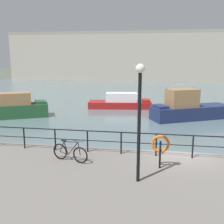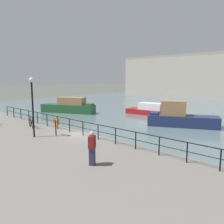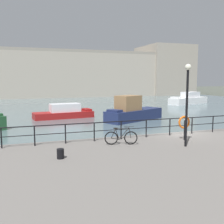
{
  "view_description": "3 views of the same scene",
  "coord_description": "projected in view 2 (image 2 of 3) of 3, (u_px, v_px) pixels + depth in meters",
  "views": [
    {
      "loc": [
        -1.29,
        -12.4,
        5.54
      ],
      "look_at": [
        -3.78,
        2.84,
        2.34
      ],
      "focal_mm": 42.23,
      "sensor_mm": 36.0,
      "label": 1
    },
    {
      "loc": [
        13.52,
        -11.64,
        5.41
      ],
      "look_at": [
        -2.48,
        5.58,
        1.85
      ],
      "focal_mm": 37.59,
      "sensor_mm": 36.0,
      "label": 2
    },
    {
      "loc": [
        -9.88,
        -15.19,
        4.61
      ],
      "look_at": [
        -3.66,
        2.99,
        2.23
      ],
      "focal_mm": 43.3,
      "sensor_mm": 36.0,
      "label": 3
    }
  ],
  "objects": [
    {
      "name": "standing_person",
      "position": [
        92.0,
        148.0,
        11.44
      ],
      "size": [
        0.46,
        0.52,
        1.69
      ],
      "rotation": [
        0.0,
        0.0,
        3.67
      ],
      "color": "#332D4C",
      "rests_on": "quay_promenade"
    },
    {
      "name": "life_ring_stand",
      "position": [
        56.0,
        122.0,
        17.21
      ],
      "size": [
        0.75,
        0.16,
        1.4
      ],
      "color": "black",
      "rests_on": "quay_promenade"
    },
    {
      "name": "moored_harbor_tender",
      "position": [
        69.0,
        106.0,
        35.27
      ],
      "size": [
        8.28,
        5.29,
        2.35
      ],
      "rotation": [
        0.0,
        0.0,
        0.45
      ],
      "color": "#23512D",
      "rests_on": "water_basin"
    },
    {
      "name": "quay_lamp_post",
      "position": [
        32.0,
        99.0,
        16.5
      ],
      "size": [
        0.32,
        0.32,
        4.25
      ],
      "color": "black",
      "rests_on": "quay_promenade"
    },
    {
      "name": "water_basin",
      "position": [
        220.0,
        108.0,
        40.22
      ],
      "size": [
        80.0,
        60.0,
        0.01
      ],
      "primitive_type": "cube",
      "color": "slate",
      "rests_on": "ground_plane"
    },
    {
      "name": "parked_bicycle",
      "position": [
        31.0,
        123.0,
        19.95
      ],
      "size": [
        1.72,
        0.54,
        0.98
      ],
      "rotation": [
        0.0,
        0.0,
        -0.28
      ],
      "color": "black",
      "rests_on": "quay_promenade"
    },
    {
      "name": "quay_promenade",
      "position": [
        1.0,
        161.0,
        13.55
      ],
      "size": [
        56.0,
        13.0,
        1.1
      ],
      "primitive_type": "cube",
      "color": "slate",
      "rests_on": "ground_plane"
    },
    {
      "name": "moored_red_daysailer",
      "position": [
        151.0,
        110.0,
        33.47
      ],
      "size": [
        7.11,
        2.94,
        1.69
      ],
      "rotation": [
        0.0,
        0.0,
        0.12
      ],
      "color": "maroon",
      "rests_on": "water_basin"
    },
    {
      "name": "ground_plane",
      "position": [
        87.0,
        146.0,
        18.34
      ],
      "size": [
        240.0,
        240.0,
        0.0
      ],
      "primitive_type": "plane",
      "color": "#4C5147"
    },
    {
      "name": "moored_blue_motorboat",
      "position": [
        180.0,
        117.0,
        25.65
      ],
      "size": [
        7.62,
        5.22,
        2.79
      ],
      "rotation": [
        0.0,
        0.0,
        3.6
      ],
      "color": "navy",
      "rests_on": "water_basin"
    },
    {
      "name": "quay_railing",
      "position": [
        83.0,
        126.0,
        17.2
      ],
      "size": [
        25.95,
        0.07,
        1.08
      ],
      "color": "black",
      "rests_on": "quay_promenade"
    }
  ]
}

